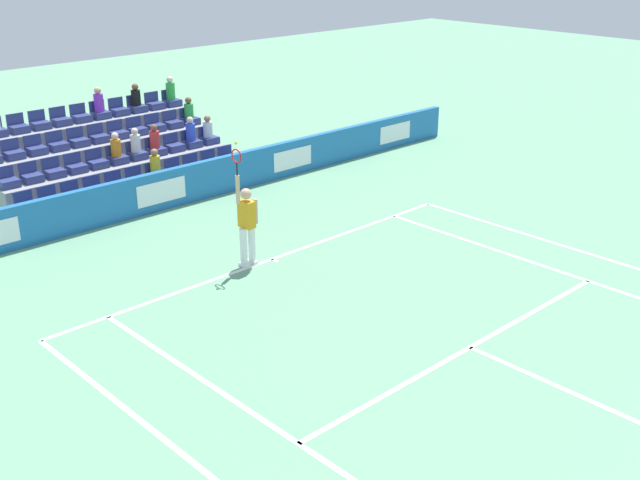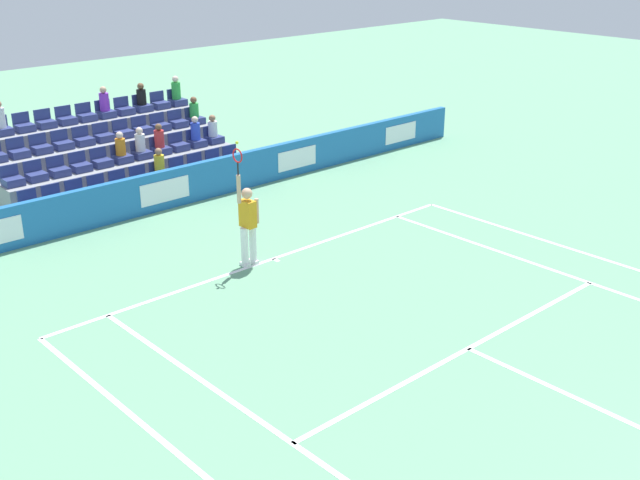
# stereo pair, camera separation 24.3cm
# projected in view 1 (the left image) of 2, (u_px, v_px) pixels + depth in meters

# --- Properties ---
(line_baseline) EXTENTS (10.97, 0.10, 0.01)m
(line_baseline) POSITION_uv_depth(u_px,v_px,m) (272.00, 259.00, 17.90)
(line_baseline) COLOR white
(line_baseline) RESTS_ON ground
(line_service) EXTENTS (8.23, 0.10, 0.01)m
(line_service) POSITION_uv_depth(u_px,v_px,m) (470.00, 347.00, 14.19)
(line_service) COLOR white
(line_service) RESTS_ON ground
(line_singles_sideline_left) EXTENTS (0.10, 11.89, 0.01)m
(line_singles_sideline_left) POSITION_uv_depth(u_px,v_px,m) (320.00, 458.00, 11.27)
(line_singles_sideline_left) COLOR white
(line_singles_sideline_left) RESTS_ON ground
(line_singles_sideline_right) EXTENTS (0.10, 11.89, 0.01)m
(line_singles_sideline_right) POSITION_uv_depth(u_px,v_px,m) (608.00, 288.00, 16.51)
(line_singles_sideline_right) COLOR white
(line_singles_sideline_right) RESTS_ON ground
(line_doubles_sideline_right) EXTENTS (0.10, 11.89, 0.01)m
(line_doubles_sideline_right) POSITION_uv_depth(u_px,v_px,m) (639.00, 269.00, 17.38)
(line_doubles_sideline_right) COLOR white
(line_doubles_sideline_right) RESTS_ON ground
(line_centre_mark) EXTENTS (0.10, 0.20, 0.01)m
(line_centre_mark) POSITION_uv_depth(u_px,v_px,m) (275.00, 260.00, 17.84)
(line_centre_mark) COLOR white
(line_centre_mark) RESTS_ON ground
(sponsor_barrier) EXTENTS (22.83, 0.22, 1.04)m
(sponsor_barrier) POSITION_uv_depth(u_px,v_px,m) (159.00, 191.00, 20.79)
(sponsor_barrier) COLOR #1E66AD
(sponsor_barrier) RESTS_ON ground
(tennis_player) EXTENTS (0.53, 0.37, 2.85)m
(tennis_player) POSITION_uv_depth(u_px,v_px,m) (247.00, 223.00, 17.23)
(tennis_player) COLOR white
(tennis_player) RESTS_ON ground
(stadium_stand) EXTENTS (6.82, 3.80, 2.62)m
(stadium_stand) POSITION_uv_depth(u_px,v_px,m) (103.00, 162.00, 22.72)
(stadium_stand) COLOR gray
(stadium_stand) RESTS_ON ground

